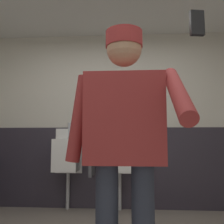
# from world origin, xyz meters

# --- Properties ---
(wall_back) EXTENTS (4.75, 0.12, 2.60)m
(wall_back) POSITION_xyz_m (0.00, 1.92, 1.30)
(wall_back) COLOR beige
(wall_back) RESTS_ON ground_plane
(wainscot_band_back) EXTENTS (4.15, 0.03, 1.17)m
(wainscot_band_back) POSITION_xyz_m (0.00, 1.85, 0.58)
(wainscot_band_back) COLOR #2D2833
(wainscot_band_back) RESTS_ON ground_plane
(urinal_left) EXTENTS (0.40, 0.34, 1.24)m
(urinal_left) POSITION_xyz_m (-0.62, 1.70, 0.78)
(urinal_left) COLOR white
(urinal_left) RESTS_ON ground_plane
(urinal_middle) EXTENTS (0.40, 0.34, 1.24)m
(urinal_middle) POSITION_xyz_m (0.13, 1.70, 0.78)
(urinal_middle) COLOR white
(urinal_middle) RESTS_ON ground_plane
(privacy_divider_panel) EXTENTS (0.04, 0.40, 0.90)m
(privacy_divider_panel) POSITION_xyz_m (-0.24, 1.63, 0.95)
(privacy_divider_panel) COLOR #4C4C51
(person) EXTENTS (0.71, 0.60, 1.71)m
(person) POSITION_xyz_m (0.24, -0.24, 1.03)
(person) COLOR #2D3342
(person) RESTS_ON ground_plane
(cell_phone) EXTENTS (0.06, 0.03, 0.11)m
(cell_phone) POSITION_xyz_m (0.56, -0.74, 1.52)
(cell_phone) COLOR black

